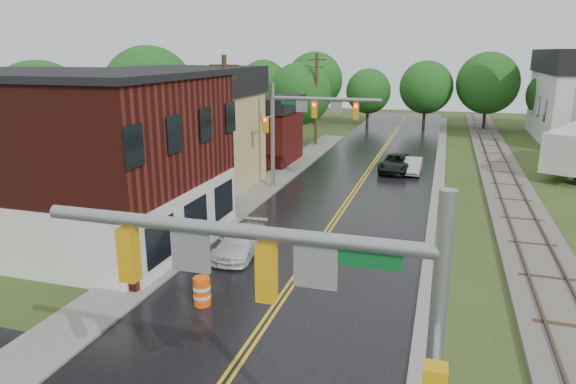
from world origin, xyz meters
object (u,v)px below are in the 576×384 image
at_px(utility_pole_b, 226,130).
at_px(tree_left_a, 42,115).
at_px(tree_left_e, 301,95).
at_px(sedan_silver, 413,166).
at_px(tree_left_b, 151,95).
at_px(utility_pole_c, 316,98).
at_px(traffic_signal_far, 303,117).
at_px(suv_dark, 397,163).
at_px(tree_left_c, 234,102).
at_px(brick_building, 64,156).
at_px(pickup_white, 240,242).
at_px(traffic_signal_near, 308,306).
at_px(construction_barrel, 202,292).

bearing_deg(utility_pole_b, tree_left_a, -179.55).
relative_size(tree_left_e, sedan_silver, 2.18).
height_order(tree_left_a, tree_left_b, tree_left_b).
bearing_deg(tree_left_e, utility_pole_c, -42.84).
bearing_deg(utility_pole_c, utility_pole_b, -90.00).
distance_m(utility_pole_c, tree_left_e, 2.79).
xyz_separation_m(tree_left_a, tree_left_b, (2.00, 10.00, 0.60)).
xyz_separation_m(traffic_signal_far, utility_pole_b, (-3.33, -5.00, -0.25)).
relative_size(tree_left_b, suv_dark, 1.95).
relative_size(tree_left_c, sedan_silver, 2.04).
bearing_deg(sedan_silver, tree_left_b, -172.79).
relative_size(brick_building, utility_pole_b, 1.59).
bearing_deg(tree_left_c, tree_left_a, -108.43).
relative_size(traffic_signal_far, tree_left_e, 0.90).
height_order(brick_building, pickup_white, brick_building).
bearing_deg(traffic_signal_near, tree_left_c, 114.56).
bearing_deg(pickup_white, brick_building, 177.95).
bearing_deg(construction_barrel, pickup_white, 95.89).
bearing_deg(construction_barrel, traffic_signal_near, -52.45).
relative_size(tree_left_e, construction_barrel, 7.29).
xyz_separation_m(utility_pole_b, tree_left_a, (-13.05, -0.10, 0.39)).
bearing_deg(utility_pole_c, tree_left_a, -120.55).
relative_size(suv_dark, sedan_silver, 1.33).
relative_size(traffic_signal_near, traffic_signal_far, 1.00).
bearing_deg(traffic_signal_near, sedan_silver, 90.16).
bearing_deg(sedan_silver, traffic_signal_near, -89.05).
relative_size(traffic_signal_near, suv_dark, 1.48).
bearing_deg(utility_pole_b, brick_building, -129.07).
bearing_deg(brick_building, tree_left_c, 93.14).
relative_size(traffic_signal_near, utility_pole_c, 0.82).
height_order(tree_left_b, tree_left_e, tree_left_b).
distance_m(tree_left_e, pickup_white, 31.63).
height_order(traffic_signal_far, pickup_white, traffic_signal_far).
height_order(brick_building, utility_pole_c, utility_pole_c).
distance_m(utility_pole_c, tree_left_b, 16.42).
bearing_deg(tree_left_b, tree_left_e, 57.26).
relative_size(tree_left_b, pickup_white, 2.32).
xyz_separation_m(tree_left_b, tree_left_e, (9.00, 14.00, -0.90)).
xyz_separation_m(brick_building, traffic_signal_near, (15.96, -13.00, 0.82)).
bearing_deg(tree_left_a, utility_pole_b, 0.45).
distance_m(tree_left_e, suv_dark, 16.36).
distance_m(brick_building, sedan_silver, 25.22).
distance_m(traffic_signal_near, suv_dark, 32.79).
bearing_deg(tree_left_a, pickup_white, -22.32).
distance_m(tree_left_a, construction_barrel, 21.38).
xyz_separation_m(traffic_signal_near, tree_left_a, (-23.32, 19.90, 0.15)).
bearing_deg(pickup_white, construction_barrel, -86.56).
distance_m(traffic_signal_far, tree_left_e, 19.65).
xyz_separation_m(traffic_signal_far, tree_left_a, (-16.38, -5.10, 0.14)).
xyz_separation_m(brick_building, utility_pole_b, (5.68, 7.00, 0.57)).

